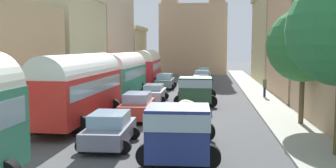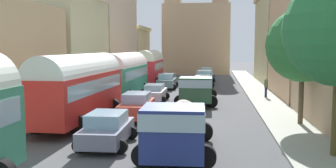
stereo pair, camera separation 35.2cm
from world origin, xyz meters
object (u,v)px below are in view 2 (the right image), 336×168
at_px(car_6, 155,93).
at_px(car_0, 200,90).
at_px(parked_bus_3, 149,65).
at_px(car_4, 107,129).
at_px(parked_bus_1, 79,85).
at_px(car_1, 203,82).
at_px(car_2, 205,77).
at_px(car_7, 167,81).
at_px(parked_bus_2, 124,73).
at_px(pedestrian_0, 266,86).
at_px(cargo_truck_0, 176,128).
at_px(cargo_truck_1, 197,89).
at_px(car_5, 137,106).
at_px(car_3, 206,73).

bearing_deg(car_6, car_0, 34.31).
bearing_deg(parked_bus_3, car_4, -83.73).
bearing_deg(parked_bus_3, parked_bus_1, -90.17).
height_order(parked_bus_1, car_1, parked_bus_1).
bearing_deg(car_4, car_6, 90.45).
distance_m(car_2, car_7, 6.89).
relative_size(parked_bus_1, parked_bus_2, 1.07).
height_order(car_0, pedestrian_0, pedestrian_0).
distance_m(cargo_truck_0, car_6, 15.33).
height_order(cargo_truck_1, car_7, cargo_truck_1).
bearing_deg(car_5, car_0, 70.99).
height_order(parked_bus_3, cargo_truck_1, parked_bus_3).
xyz_separation_m(parked_bus_1, car_0, (6.41, 11.24, -1.47)).
relative_size(cargo_truck_1, car_6, 1.84).
bearing_deg(car_5, parked_bus_3, 98.17).
bearing_deg(car_3, car_5, -96.80).
relative_size(parked_bus_1, cargo_truck_1, 1.34).
bearing_deg(car_1, pedestrian_0, -48.19).
xyz_separation_m(car_1, pedestrian_0, (5.49, -6.14, 0.31)).
xyz_separation_m(parked_bus_1, car_4, (3.01, -4.63, -1.46)).
distance_m(parked_bus_2, cargo_truck_1, 7.38).
xyz_separation_m(cargo_truck_0, car_6, (-3.33, 14.95, -0.50)).
height_order(car_2, pedestrian_0, pedestrian_0).
relative_size(car_3, pedestrian_0, 2.15).
bearing_deg(cargo_truck_0, car_1, 89.39).
bearing_deg(car_5, car_1, 77.97).
height_order(car_4, car_7, car_7).
bearing_deg(car_4, cargo_truck_1, 74.88).
xyz_separation_m(parked_bus_2, cargo_truck_0, (6.37, -17.19, -0.93)).
bearing_deg(parked_bus_1, car_2, 74.83).
bearing_deg(cargo_truck_1, pedestrian_0, 34.08).
height_order(parked_bus_2, car_5, parked_bus_2).
height_order(cargo_truck_1, pedestrian_0, cargo_truck_1).
distance_m(parked_bus_1, car_2, 24.66).
bearing_deg(car_4, pedestrian_0, 60.92).
relative_size(parked_bus_1, parked_bus_3, 1.06).
relative_size(parked_bus_2, cargo_truck_0, 1.32).
bearing_deg(car_5, car_3, 83.20).
xyz_separation_m(cargo_truck_0, car_3, (0.26, 36.54, -0.40)).
bearing_deg(car_1, car_6, -112.18).
distance_m(car_5, car_7, 16.55).
distance_m(car_1, car_3, 12.80).
xyz_separation_m(parked_bus_2, car_6, (3.04, -2.24, -1.43)).
bearing_deg(parked_bus_3, car_1, -35.12).
bearing_deg(car_1, car_0, -90.70).
relative_size(parked_bus_3, car_2, 1.98).
height_order(parked_bus_1, parked_bus_3, parked_bus_3).
distance_m(cargo_truck_1, car_7, 10.95).
height_order(car_1, car_6, car_1).
height_order(parked_bus_1, cargo_truck_0, parked_bus_1).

